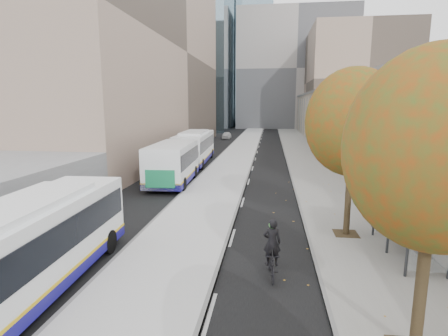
% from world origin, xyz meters
% --- Properties ---
extents(bus_platform, '(4.25, 150.00, 0.15)m').
position_xyz_m(bus_platform, '(-3.88, 35.00, 0.07)').
color(bus_platform, silver).
rests_on(bus_platform, ground).
extents(sidewalk, '(4.75, 150.00, 0.08)m').
position_xyz_m(sidewalk, '(4.12, 35.00, 0.04)').
color(sidewalk, gray).
rests_on(sidewalk, ground).
extents(building_tan, '(18.00, 92.00, 8.00)m').
position_xyz_m(building_tan, '(15.50, 64.00, 4.00)').
color(building_tan, gray).
rests_on(building_tan, ground).
extents(building_midrise, '(24.00, 46.00, 25.00)m').
position_xyz_m(building_midrise, '(-22.50, 41.00, 12.50)').
color(building_midrise, gray).
rests_on(building_midrise, ground).
extents(building_far_block, '(30.00, 18.00, 30.00)m').
position_xyz_m(building_far_block, '(6.00, 96.00, 15.00)').
color(building_far_block, '#A19994').
rests_on(building_far_block, ground).
extents(bus_shelter, '(1.90, 4.40, 2.53)m').
position_xyz_m(bus_shelter, '(5.69, 10.96, 2.19)').
color(bus_shelter, '#383A3F').
rests_on(bus_shelter, sidewalk).
extents(tree_b, '(4.00, 4.00, 6.97)m').
position_xyz_m(tree_b, '(3.60, 5.00, 5.04)').
color(tree_b, black).
rests_on(tree_b, sidewalk).
extents(tree_c, '(4.20, 4.20, 7.28)m').
position_xyz_m(tree_c, '(3.60, 13.00, 5.25)').
color(tree_c, black).
rests_on(tree_c, sidewalk).
extents(bus_far, '(3.61, 18.97, 3.14)m').
position_xyz_m(bus_far, '(-7.61, 28.07, 1.72)').
color(bus_far, white).
rests_on(bus_far, ground).
extents(cyclist, '(0.65, 1.72, 2.15)m').
position_xyz_m(cyclist, '(0.13, 8.46, 0.80)').
color(cyclist, black).
rests_on(cyclist, ground).
extents(distant_car, '(1.49, 3.68, 1.25)m').
position_xyz_m(distant_car, '(-7.89, 59.62, 0.63)').
color(distant_car, '#BDBDBD').
rests_on(distant_car, ground).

